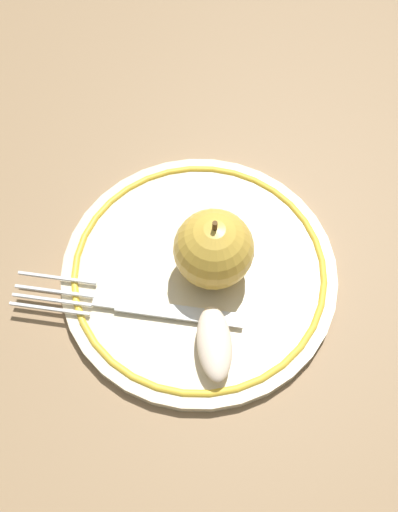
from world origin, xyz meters
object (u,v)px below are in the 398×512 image
(plate, at_px, (199,270))
(fork, at_px, (134,307))
(apple_red_whole, at_px, (213,245))
(apple_slice_front, at_px, (214,343))

(plate, relative_size, fork, 1.23)
(apple_red_whole, bearing_deg, plate, 102.02)
(apple_red_whole, distance_m, apple_slice_front, 0.08)
(apple_slice_front, bearing_deg, plate, -175.36)
(plate, distance_m, apple_red_whole, 0.04)
(apple_slice_front, xyz_separation_m, fork, (0.04, 0.06, -0.01))
(plate, bearing_deg, apple_red_whole, -77.98)
(plate, distance_m, fork, 0.07)
(apple_red_whole, relative_size, apple_slice_front, 1.19)
(plate, xyz_separation_m, apple_slice_front, (-0.07, -0.01, 0.02))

